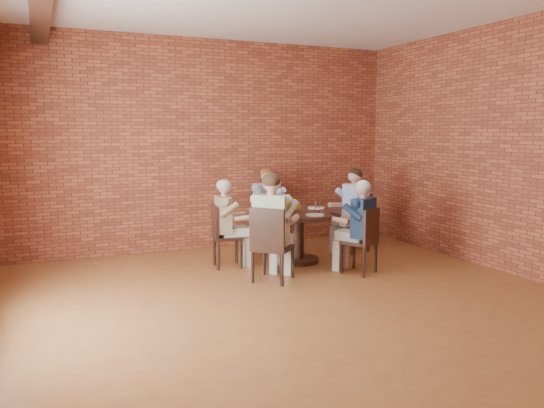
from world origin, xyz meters
name	(u,v)px	position (x,y,z in m)	size (l,w,h in m)	color
floor	(306,311)	(0.00, 0.00, 0.00)	(7.00, 7.00, 0.00)	brown
wall_back	(208,145)	(0.00, 3.50, 1.70)	(7.00, 7.00, 0.00)	#98462B
wall_right	(533,149)	(3.25, 0.00, 1.70)	(7.00, 7.00, 0.00)	#98462B
dining_table	(298,227)	(0.90, 2.00, 0.53)	(1.25, 1.25, 0.75)	black
chair_a	(356,220)	(2.10, 2.29, 0.51)	(0.52, 0.52, 0.94)	black
diner_a	(353,210)	(2.02, 2.27, 0.67)	(0.53, 0.65, 1.34)	#4157AA
chair_b	(266,217)	(0.87, 3.13, 0.51)	(0.44, 0.44, 0.93)	black
diner_b	(268,208)	(0.87, 3.05, 0.66)	(0.52, 0.65, 1.33)	#8C95B2
chair_c	(222,233)	(-0.22, 2.15, 0.49)	(0.44, 0.44, 0.89)	black
diner_c	(227,224)	(-0.15, 2.14, 0.63)	(0.48, 0.59, 1.25)	brown
chair_d	(270,242)	(0.09, 1.17, 0.53)	(0.65, 0.65, 0.98)	black
diner_d	(273,227)	(0.16, 1.24, 0.70)	(0.57, 0.70, 1.40)	#C1B397
chair_e	(364,238)	(1.42, 1.03, 0.49)	(0.54, 0.54, 0.90)	black
diner_e	(359,227)	(1.38, 1.10, 0.64)	(0.49, 0.60, 1.27)	#16263D
plate_a	(316,208)	(1.33, 2.24, 0.76)	(0.26, 0.26, 0.01)	white
plate_b	(282,208)	(0.84, 2.43, 0.76)	(0.26, 0.26, 0.01)	white
plate_c	(269,214)	(0.42, 1.96, 0.76)	(0.26, 0.26, 0.01)	white
plate_d	(315,215)	(0.97, 1.62, 0.76)	(0.26, 0.26, 0.01)	white
glass_a	(317,206)	(1.24, 2.04, 0.82)	(0.07, 0.07, 0.14)	white
glass_b	(298,205)	(1.00, 2.21, 0.82)	(0.07, 0.07, 0.14)	white
glass_c	(280,205)	(0.75, 2.32, 0.82)	(0.07, 0.07, 0.14)	white
glass_d	(285,208)	(0.71, 2.05, 0.82)	(0.07, 0.07, 0.14)	white
glass_e	(288,209)	(0.70, 1.92, 0.82)	(0.07, 0.07, 0.14)	white
glass_f	(290,212)	(0.61, 1.67, 0.82)	(0.07, 0.07, 0.14)	white
smartphone	(333,213)	(1.30, 1.65, 0.75)	(0.08, 0.15, 0.01)	black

